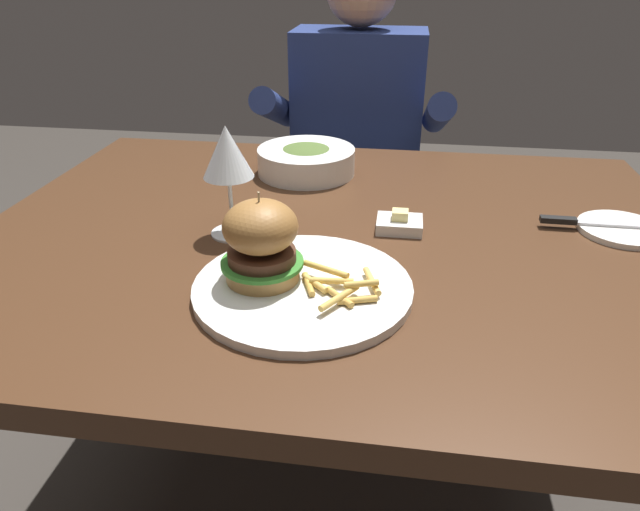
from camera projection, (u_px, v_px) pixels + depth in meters
dining_table at (334, 274)px, 1.02m from camera, size 1.23×0.94×0.74m
main_plate at (303, 288)px, 0.80m from camera, size 0.31×0.31×0.01m
burger_sandwich at (261, 241)px, 0.78m from camera, size 0.12×0.12×0.13m
fries_pile at (339, 286)px, 0.77m from camera, size 0.12×0.12×0.02m
wine_glass at (227, 155)px, 0.90m from camera, size 0.08×0.08×0.19m
bread_plate at (622, 229)px, 0.97m from camera, size 0.14×0.14×0.01m
table_knife at (592, 223)px, 0.97m from camera, size 0.21×0.02×0.01m
butter_dish at (399, 224)px, 0.98m from camera, size 0.08×0.06×0.04m
soup_bowl at (306, 160)px, 1.22m from camera, size 0.21×0.21×0.06m
diner_person at (356, 177)px, 1.72m from camera, size 0.51×0.36×1.18m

